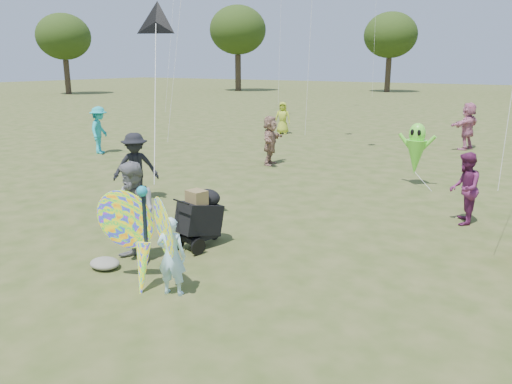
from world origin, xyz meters
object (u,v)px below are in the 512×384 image
at_px(crowd_g, 283,118).
at_px(butterfly_kite, 143,238).
at_px(adult_man, 134,214).
at_px(crowd_j, 468,126).
at_px(jogging_stroller, 201,214).
at_px(alien_kite, 416,151).
at_px(child_girl, 172,256).
at_px(crowd_i, 99,130).
at_px(crowd_b, 136,167).
at_px(crowd_e, 465,188).
at_px(crowd_d, 270,140).

relative_size(crowd_g, butterfly_kite, 0.85).
distance_m(adult_man, crowd_j, 15.40).
distance_m(jogging_stroller, alien_kite, 7.18).
relative_size(child_girl, adult_man, 0.68).
xyz_separation_m(crowd_i, crowd_j, (11.50, 8.20, 0.04)).
distance_m(crowd_b, alien_kite, 7.49).
height_order(adult_man, alien_kite, adult_man).
bearing_deg(jogging_stroller, alien_kite, 87.22).
xyz_separation_m(crowd_e, crowd_g, (-9.92, 10.00, -0.01)).
height_order(child_girl, jogging_stroller, child_girl).
height_order(crowd_e, butterfly_kite, butterfly_kite).
xyz_separation_m(crowd_e, crowd_i, (-13.16, 1.75, 0.11)).
bearing_deg(crowd_e, crowd_j, 179.41).
height_order(crowd_e, crowd_i, crowd_i).
bearing_deg(child_girl, adult_man, -41.69).
bearing_deg(crowd_j, crowd_b, -5.72).
bearing_deg(jogging_stroller, crowd_j, 95.07).
distance_m(crowd_e, crowd_j, 10.09).
xyz_separation_m(jogging_stroller, butterfly_kite, (0.40, -1.86, 0.19)).
bearing_deg(crowd_i, alien_kite, -113.84).
xyz_separation_m(crowd_d, crowd_g, (-3.28, 6.73, -0.06)).
distance_m(crowd_e, crowd_g, 14.09).
relative_size(butterfly_kite, alien_kite, 1.03).
bearing_deg(butterfly_kite, adult_man, 142.53).
bearing_deg(crowd_g, alien_kite, -62.14).
height_order(adult_man, jogging_stroller, adult_man).
height_order(crowd_b, crowd_j, crowd_j).
distance_m(crowd_b, crowd_e, 7.54).
bearing_deg(crowd_i, crowd_g, -50.85).
bearing_deg(crowd_j, crowd_g, -71.89).
bearing_deg(crowd_b, crowd_d, 40.28).
xyz_separation_m(child_girl, crowd_i, (-10.19, 7.56, 0.28)).
xyz_separation_m(crowd_g, alien_kite, (8.14, -7.13, 0.21)).
distance_m(crowd_j, alien_kite, 7.09).
distance_m(adult_man, alien_kite, 8.47).
xyz_separation_m(child_girl, crowd_g, (-6.96, 15.80, 0.16)).
bearing_deg(crowd_g, crowd_i, -132.35).
bearing_deg(alien_kite, butterfly_kite, -100.79).
distance_m(crowd_i, jogging_stroller, 10.95).
xyz_separation_m(crowd_j, butterfly_kite, (-1.78, -15.82, -0.11)).
distance_m(crowd_g, crowd_i, 8.86).
xyz_separation_m(jogging_stroller, alien_kite, (2.07, 6.87, 0.36)).
height_order(child_girl, crowd_i, crowd_i).
xyz_separation_m(child_girl, alien_kite, (1.18, 8.67, 0.37)).
relative_size(adult_man, crowd_j, 0.95).
xyz_separation_m(crowd_b, alien_kite, (5.39, 5.19, 0.13)).
bearing_deg(crowd_g, crowd_j, -21.26).
xyz_separation_m(child_girl, crowd_j, (1.30, 15.75, 0.32)).
relative_size(crowd_g, jogging_stroller, 1.36).
distance_m(adult_man, crowd_e, 6.76).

